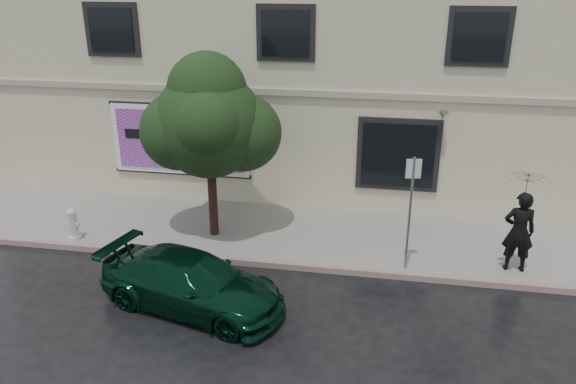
% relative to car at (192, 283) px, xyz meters
% --- Properties ---
extents(ground, '(90.00, 90.00, 0.00)m').
position_rel_car_xyz_m(ground, '(1.05, 0.50, -0.60)').
color(ground, black).
rests_on(ground, ground).
extents(sidewalk, '(20.00, 3.50, 0.15)m').
position_rel_car_xyz_m(sidewalk, '(1.05, 3.75, -0.52)').
color(sidewalk, gray).
rests_on(sidewalk, ground).
extents(curb, '(20.00, 0.18, 0.16)m').
position_rel_car_xyz_m(curb, '(1.05, 2.00, -0.52)').
color(curb, gray).
rests_on(curb, ground).
extents(building, '(20.00, 8.12, 7.00)m').
position_rel_car_xyz_m(building, '(1.05, 9.50, 2.90)').
color(building, beige).
rests_on(building, ground).
extents(billboard, '(4.30, 0.16, 2.20)m').
position_rel_car_xyz_m(billboard, '(-2.15, 5.42, 1.45)').
color(billboard, white).
rests_on(billboard, ground).
extents(car, '(4.44, 2.81, 1.20)m').
position_rel_car_xyz_m(car, '(0.00, 0.00, 0.00)').
color(car, black).
rests_on(car, ground).
extents(pedestrian, '(0.72, 0.48, 1.98)m').
position_rel_car_xyz_m(pedestrian, '(7.06, 2.64, 0.54)').
color(pedestrian, black).
rests_on(pedestrian, sidewalk).
extents(umbrella, '(1.35, 1.35, 0.76)m').
position_rel_car_xyz_m(umbrella, '(7.06, 2.64, 1.91)').
color(umbrella, black).
rests_on(umbrella, pedestrian).
extents(street_tree, '(2.74, 2.74, 4.42)m').
position_rel_car_xyz_m(street_tree, '(-0.51, 3.25, 2.59)').
color(street_tree, '#301C15').
rests_on(street_tree, sidewalk).
extents(fire_hydrant, '(0.36, 0.33, 0.87)m').
position_rel_car_xyz_m(fire_hydrant, '(-4.07, 2.30, -0.03)').
color(fire_hydrant, silver).
rests_on(fire_hydrant, sidewalk).
extents(sign_pole, '(0.34, 0.08, 2.80)m').
position_rel_car_xyz_m(sign_pole, '(4.53, 2.23, 1.21)').
color(sign_pole, gray).
rests_on(sign_pole, sidewalk).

